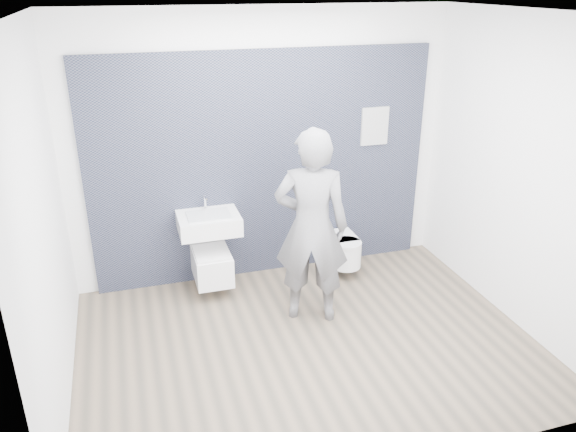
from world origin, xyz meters
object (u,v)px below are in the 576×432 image
object	(u,v)px
washbasin	(209,223)
toilet_square	(212,263)
toilet_rounded	(343,250)
visitor	(311,227)

from	to	relation	value
washbasin	toilet_square	world-z (taller)	washbasin
toilet_rounded	visitor	xyz separation A→B (m)	(-0.63, -0.73, 0.66)
washbasin	visitor	size ratio (longest dim) A/B	0.33
toilet_square	washbasin	bearing A→B (deg)	90.00
washbasin	toilet_rounded	size ratio (longest dim) A/B	1.11
washbasin	visitor	world-z (taller)	visitor
washbasin	toilet_square	distance (m)	0.44
visitor	toilet_rounded	bearing A→B (deg)	-109.70
washbasin	toilet_square	size ratio (longest dim) A/B	0.91
toilet_rounded	toilet_square	bearing A→B (deg)	179.47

